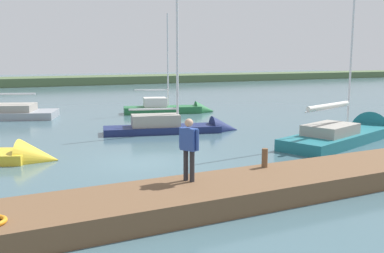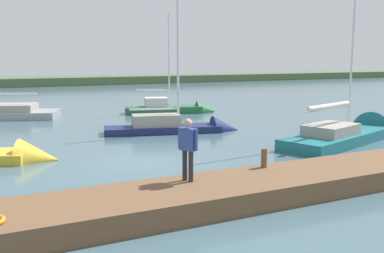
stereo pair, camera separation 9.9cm
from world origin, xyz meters
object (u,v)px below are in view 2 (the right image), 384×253
Objects in this scene: sailboat_mid_channel at (355,135)px; person_on_dock at (188,145)px; sailboat_outer_mooring at (174,110)px; sailboat_inner_slip at (181,129)px; mooring_post_far at (264,158)px.

sailboat_mid_channel is 6.71× the size of person_on_dock.
sailboat_outer_mooring is 0.95× the size of sailboat_inner_slip.
sailboat_inner_slip reaches higher than person_on_dock.
person_on_dock is (7.90, 18.71, 1.45)m from sailboat_outer_mooring.
mooring_post_far is 2.96m from person_on_dock.
sailboat_mid_channel is (-7.08, 5.71, 0.01)m from sailboat_inner_slip.
sailboat_mid_channel reaches higher than person_on_dock.
mooring_post_far is 19.07m from sailboat_outer_mooring.
sailboat_mid_channel reaches higher than sailboat_inner_slip.
person_on_dock is (11.85, 5.08, 1.48)m from sailboat_mid_channel.
sailboat_inner_slip reaches higher than sailboat_outer_mooring.
sailboat_inner_slip is 4.70× the size of person_on_dock.
person_on_dock is (2.84, 0.34, 0.74)m from mooring_post_far.
sailboat_inner_slip is at bearing 122.75° from sailboat_mid_channel.
sailboat_outer_mooring is at bearing 82.64° from sailboat_inner_slip.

